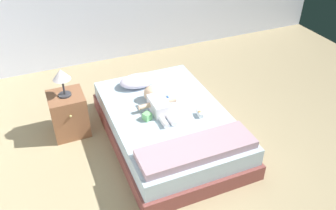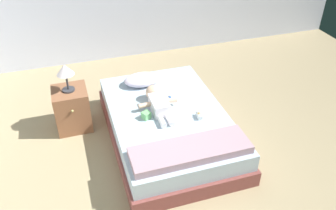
# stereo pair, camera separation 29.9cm
# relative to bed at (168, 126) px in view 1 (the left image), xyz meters

# --- Properties ---
(ground_plane) EXTENTS (8.00, 8.00, 0.00)m
(ground_plane) POSITION_rel_bed_xyz_m (-0.10, -0.64, -0.19)
(ground_plane) COLOR tan
(bed) EXTENTS (1.33, 2.04, 0.39)m
(bed) POSITION_rel_bed_xyz_m (0.00, 0.00, 0.00)
(bed) COLOR brown
(bed) RESTS_ON ground_plane
(pillow) EXTENTS (0.47, 0.30, 0.14)m
(pillow) POSITION_rel_bed_xyz_m (-0.13, 0.69, 0.27)
(pillow) COLOR silver
(pillow) RESTS_ON bed
(baby) EXTENTS (0.47, 0.68, 0.19)m
(baby) POSITION_rel_bed_xyz_m (-0.09, 0.14, 0.28)
(baby) COLOR white
(baby) RESTS_ON bed
(toothbrush) EXTENTS (0.04, 0.13, 0.02)m
(toothbrush) POSITION_rel_bed_xyz_m (0.11, 0.26, 0.21)
(toothbrush) COLOR blue
(toothbrush) RESTS_ON bed
(nightstand) EXTENTS (0.41, 0.44, 0.53)m
(nightstand) POSITION_rel_bed_xyz_m (-1.05, 0.58, 0.08)
(nightstand) COLOR brown
(nightstand) RESTS_ON ground_plane
(lamp) EXTENTS (0.20, 0.20, 0.34)m
(lamp) POSITION_rel_bed_xyz_m (-1.05, 0.58, 0.60)
(lamp) COLOR #333338
(lamp) RESTS_ON nightstand
(blanket) EXTENTS (1.20, 0.38, 0.08)m
(blanket) POSITION_rel_bed_xyz_m (0.00, -0.73, 0.24)
(blanket) COLOR #A68694
(blanket) RESTS_ON bed
(toy_block) EXTENTS (0.11, 0.11, 0.08)m
(toy_block) POSITION_rel_bed_xyz_m (-0.27, -0.04, 0.24)
(toy_block) COLOR #72C171
(toy_block) RESTS_ON bed
(baby_bottle) EXTENTS (0.08, 0.12, 0.08)m
(baby_bottle) POSITION_rel_bed_xyz_m (0.30, -0.20, 0.23)
(baby_bottle) COLOR white
(baby_bottle) RESTS_ON bed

